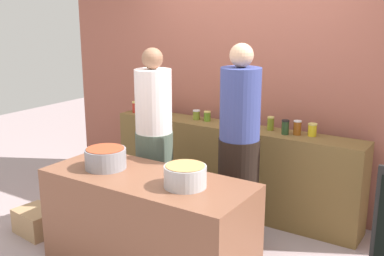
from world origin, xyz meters
TOP-DOWN VIEW (x-y plane):
  - ground at (0.00, 0.00)m, footprint 12.00×12.00m
  - storefront_wall at (0.00, 1.45)m, footprint 4.80×0.12m
  - display_shelf at (0.00, 1.10)m, footprint 2.70×0.36m
  - prep_table at (0.00, -0.30)m, footprint 1.70×0.70m
  - preserve_jar_0 at (-1.22, 1.06)m, footprint 0.09×0.09m
  - preserve_jar_1 at (-0.97, 1.13)m, footprint 0.07×0.07m
  - preserve_jar_2 at (-0.83, 1.10)m, footprint 0.08×0.08m
  - preserve_jar_3 at (-0.45, 1.14)m, footprint 0.08×0.08m
  - preserve_jar_4 at (-0.32, 1.14)m, footprint 0.07×0.07m
  - preserve_jar_5 at (0.40, 1.15)m, footprint 0.07×0.07m
  - preserve_jar_6 at (0.58, 1.08)m, footprint 0.07×0.07m
  - preserve_jar_7 at (0.68, 1.13)m, footprint 0.08×0.08m
  - preserve_jar_8 at (0.81, 1.16)m, footprint 0.08×0.08m
  - cooking_pot_left at (-0.41, -0.32)m, footprint 0.34×0.34m
  - cooking_pot_center at (0.37, -0.31)m, footprint 0.31×0.31m
  - cook_with_tongs at (-0.42, 0.35)m, footprint 0.35×0.35m
  - cook_in_cap at (0.42, 0.44)m, footprint 0.36×0.36m
  - bread_crate at (-1.28, -0.38)m, footprint 0.43×0.35m

SIDE VIEW (x-z plane):
  - ground at x=0.00m, z-range 0.00..0.00m
  - bread_crate at x=-1.28m, z-range 0.00..0.23m
  - prep_table at x=0.00m, z-range 0.00..0.80m
  - display_shelf at x=0.00m, z-range 0.00..0.91m
  - cook_with_tongs at x=-0.42m, z-range -0.08..1.65m
  - cook_in_cap at x=0.42m, z-range -0.08..1.72m
  - cooking_pot_center at x=0.37m, z-range 0.80..0.96m
  - cooking_pot_left at x=-0.41m, z-range 0.80..0.97m
  - preserve_jar_2 at x=-0.83m, z-range 0.91..1.01m
  - preserve_jar_3 at x=-0.45m, z-range 0.91..1.01m
  - preserve_jar_4 at x=-0.32m, z-range 0.91..1.02m
  - preserve_jar_8 at x=0.81m, z-range 0.91..1.03m
  - preserve_jar_1 at x=-0.97m, z-range 0.91..1.03m
  - preserve_jar_0 at x=-1.22m, z-range 0.91..1.04m
  - preserve_jar_5 at x=0.40m, z-range 0.91..1.05m
  - preserve_jar_7 at x=0.68m, z-range 0.91..1.05m
  - preserve_jar_6 at x=0.58m, z-range 0.91..1.05m
  - storefront_wall at x=0.00m, z-range 0.00..3.00m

